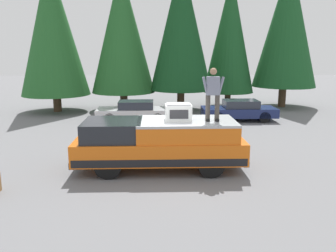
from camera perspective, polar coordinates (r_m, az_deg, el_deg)
ground_plane at (r=11.86m, az=-0.95°, el=-6.91°), size 90.00×90.00×0.00m
pickup_truck at (r=11.60m, az=-1.36°, el=-2.84°), size 2.01×5.54×1.65m
compressor_unit at (r=11.35m, az=1.69°, el=2.27°), size 0.65×0.84×0.56m
person_on_truck_bed at (r=11.28m, az=7.28°, el=5.32°), size 0.29×0.72×1.69m
parked_car_navy at (r=20.14m, az=11.45°, el=2.51°), size 1.64×4.10×1.16m
parked_car_silver at (r=19.48m, az=-5.40°, el=2.38°), size 1.64×4.10×1.16m
conifer_far_left at (r=25.82m, az=18.74°, el=15.48°), size 4.28×4.28×9.89m
conifer_left at (r=24.86m, az=10.01°, el=14.51°), size 3.43×3.43×8.92m
conifer_center_left at (r=23.10m, az=2.17°, el=16.02°), size 3.98×3.98×9.53m
conifer_center_right at (r=23.39m, az=-7.45°, el=15.06°), size 4.10×4.10×9.03m
conifer_right at (r=23.64m, az=-18.23°, el=14.81°), size 4.27×4.27×9.35m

